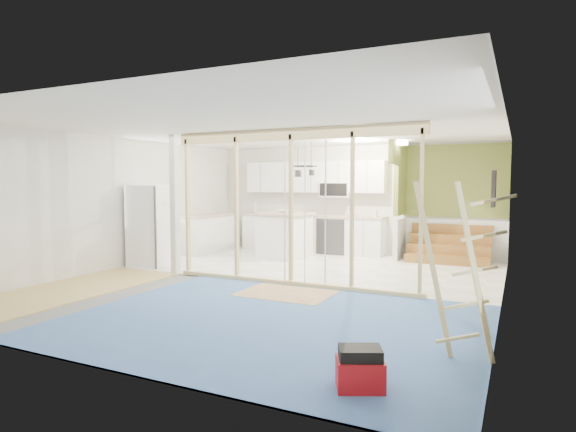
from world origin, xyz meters
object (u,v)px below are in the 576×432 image
at_px(fridge, 151,226).
at_px(ladder, 459,271).
at_px(island, 284,235).
at_px(toolbox, 360,370).

relative_size(fridge, ladder, 0.97).
xyz_separation_m(fridge, ladder, (6.29, -2.83, 0.05)).
bearing_deg(ladder, fridge, 135.24).
height_order(fridge, island, fridge).
bearing_deg(island, toolbox, -51.50).
xyz_separation_m(island, toolbox, (3.65, -6.00, -0.34)).
height_order(island, toolbox, island).
bearing_deg(island, fridge, -125.67).
height_order(fridge, toolbox, fridge).
distance_m(fridge, island, 2.95).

